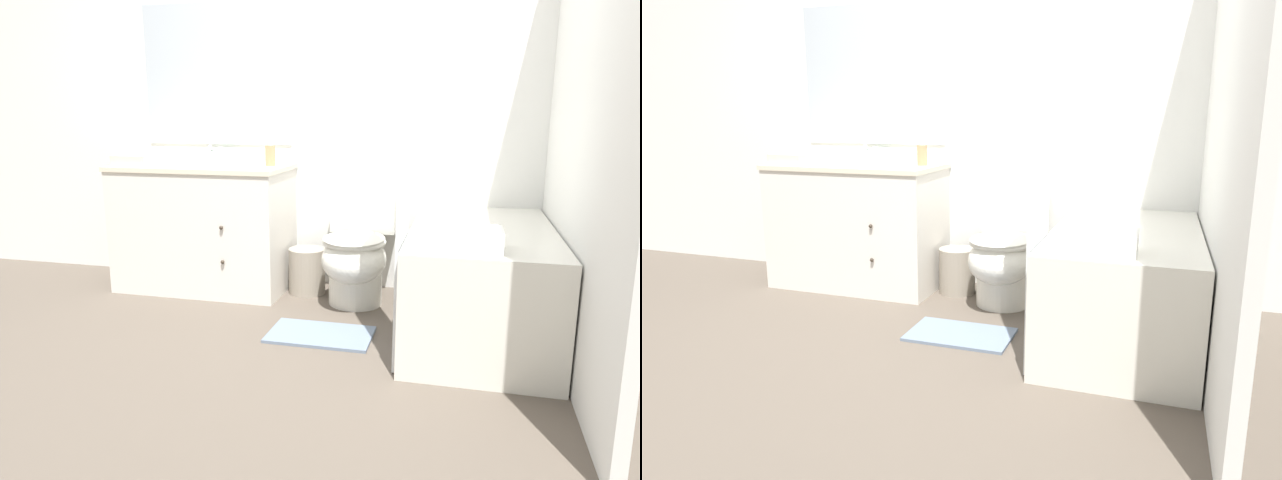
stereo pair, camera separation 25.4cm
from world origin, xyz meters
The scene contains 14 objects.
ground_plane centered at (0.00, 0.00, 0.00)m, with size 14.00×14.00×0.00m, color brown.
wall_back centered at (-0.01, 1.54, 1.25)m, with size 8.00×0.06×2.50m.
wall_right centered at (1.38, 0.76, 1.25)m, with size 0.05×2.52×2.50m.
vanity_cabinet centered at (-0.79, 1.23, 0.42)m, with size 1.13×0.61×0.83m.
sink_faucet centered at (-0.79, 1.44, 0.86)m, with size 0.14×0.12×0.12m.
toilet centered at (0.26, 1.16, 0.32)m, with size 0.42×0.67×0.71m.
bathtub centered at (0.98, 0.83, 0.29)m, with size 0.72×1.38×0.58m.
shower_curtain centered at (0.61, 0.42, 0.98)m, with size 0.01×0.42×1.95m.
wastebasket centered at (-0.09, 1.27, 0.15)m, with size 0.24×0.24×0.30m.
tissue_box centered at (-0.73, 1.40, 0.87)m, with size 0.14×0.15×0.11m.
soap_dispenser centered at (-0.34, 1.29, 0.90)m, with size 0.07×0.07×0.16m.
hand_towel_folded centered at (-1.20, 1.07, 0.86)m, with size 0.23×0.15×0.07m.
bath_towel_folded centered at (0.88, 0.33, 0.62)m, with size 0.36×0.23×0.09m.
bath_mat centered at (0.18, 0.57, 0.01)m, with size 0.55×0.34×0.02m.
Camera 1 is at (0.88, -2.20, 1.17)m, focal length 32.00 mm.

